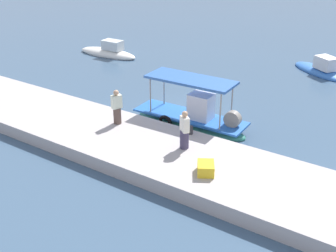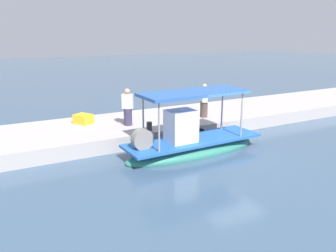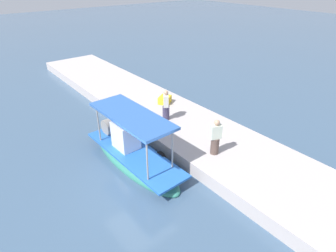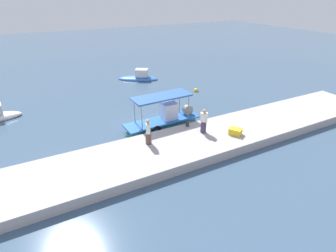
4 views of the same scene
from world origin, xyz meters
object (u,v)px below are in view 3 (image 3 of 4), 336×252
at_px(main_fishing_boat, 133,154).
at_px(cargo_crate, 165,100).
at_px(fisherman_near_bollard, 166,106).
at_px(mooring_bollard, 152,126).
at_px(fisherman_by_crate, 215,139).

distance_m(main_fishing_boat, cargo_crate, 5.43).
distance_m(fisherman_near_bollard, cargo_crate, 2.22).
distance_m(mooring_bollard, cargo_crate, 3.37).
bearing_deg(cargo_crate, fisherman_near_bollard, 143.81).
xyz_separation_m(main_fishing_boat, fisherman_near_bollard, (1.47, -3.09, 0.96)).
distance_m(main_fishing_boat, fisherman_by_crate, 3.81).
height_order(fisherman_near_bollard, fisherman_by_crate, fisherman_near_bollard).
bearing_deg(fisherman_by_crate, fisherman_near_bollard, -4.94).
relative_size(fisherman_near_bollard, mooring_bollard, 4.47).
xyz_separation_m(fisherman_near_bollard, fisherman_by_crate, (-3.93, 0.34, -0.01)).
xyz_separation_m(fisherman_by_crate, mooring_bollard, (3.46, 0.94, -0.57)).
bearing_deg(fisherman_near_bollard, main_fishing_boat, 115.47).
bearing_deg(main_fishing_boat, mooring_bollard, -61.03).
xyz_separation_m(main_fishing_boat, fisherman_by_crate, (-2.45, -2.75, 0.95)).
bearing_deg(fisherman_by_crate, cargo_crate, -15.86).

